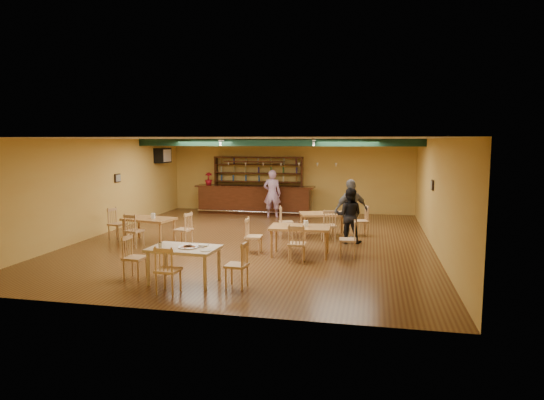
% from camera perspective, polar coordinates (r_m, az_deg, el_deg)
% --- Properties ---
extents(floor, '(12.00, 12.00, 0.00)m').
position_cam_1_polar(floor, '(14.24, -1.92, -4.85)').
color(floor, '#4F2D16').
rests_on(floor, ground).
extents(ceiling_beam, '(10.00, 0.30, 0.25)m').
position_cam_1_polar(ceiling_beam, '(16.66, 0.34, 6.83)').
color(ceiling_beam, black).
rests_on(ceiling_beam, ceiling).
extents(track_rail_left, '(0.05, 2.50, 0.05)m').
position_cam_1_polar(track_rail_left, '(17.69, -5.03, 7.05)').
color(track_rail_left, white).
rests_on(track_rail_left, ceiling).
extents(track_rail_right, '(0.05, 2.50, 0.05)m').
position_cam_1_polar(track_rail_right, '(17.04, 5.41, 7.04)').
color(track_rail_right, white).
rests_on(track_rail_right, ceiling).
extents(ac_unit, '(0.34, 0.70, 0.48)m').
position_cam_1_polar(ac_unit, '(19.51, -12.82, 5.16)').
color(ac_unit, white).
rests_on(ac_unit, wall_left).
extents(picture_left, '(0.04, 0.34, 0.28)m').
position_cam_1_polar(picture_left, '(16.77, -17.84, 2.49)').
color(picture_left, black).
rests_on(picture_left, wall_left).
extents(picture_right, '(0.04, 0.34, 0.28)m').
position_cam_1_polar(picture_right, '(14.18, 18.48, 1.69)').
color(picture_right, black).
rests_on(picture_right, wall_right).
extents(bar_counter, '(4.80, 0.85, 1.13)m').
position_cam_1_polar(bar_counter, '(19.39, -2.05, 0.03)').
color(bar_counter, '#32160A').
rests_on(bar_counter, ground).
extents(back_bar_hutch, '(3.71, 0.40, 2.28)m').
position_cam_1_polar(back_bar_hutch, '(19.94, -1.62, 1.89)').
color(back_bar_hutch, '#32160A').
rests_on(back_bar_hutch, ground).
extents(poinsettia, '(0.37, 0.37, 0.51)m').
position_cam_1_polar(poinsettia, '(19.86, -7.53, 2.53)').
color(poinsettia, maroon).
rests_on(poinsettia, bar_counter).
extents(dining_table_b, '(1.64, 1.25, 0.72)m').
position_cam_1_polar(dining_table_b, '(14.94, 6.17, -2.91)').
color(dining_table_b, '#A8763B').
rests_on(dining_table_b, ground).
extents(dining_table_c, '(1.55, 1.09, 0.71)m').
position_cam_1_polar(dining_table_c, '(14.43, -14.34, -3.47)').
color(dining_table_c, '#A8763B').
rests_on(dining_table_c, ground).
extents(dining_table_d, '(1.56, 0.98, 0.76)m').
position_cam_1_polar(dining_table_d, '(12.39, 3.33, -4.86)').
color(dining_table_d, '#A8763B').
rests_on(dining_table_d, ground).
extents(near_table, '(1.46, 0.99, 0.75)m').
position_cam_1_polar(near_table, '(10.22, -10.35, -7.59)').
color(near_table, '#CAAC87').
rests_on(near_table, ground).
extents(pizza_tray, '(0.40, 0.40, 0.01)m').
position_cam_1_polar(pizza_tray, '(10.09, -9.87, -5.52)').
color(pizza_tray, silver).
rests_on(pizza_tray, near_table).
extents(parmesan_shaker, '(0.08, 0.08, 0.11)m').
position_cam_1_polar(parmesan_shaker, '(10.16, -13.10, -5.24)').
color(parmesan_shaker, '#EAE5C6').
rests_on(parmesan_shaker, near_table).
extents(napkin_stack, '(0.22, 0.17, 0.03)m').
position_cam_1_polar(napkin_stack, '(10.18, -8.14, -5.33)').
color(napkin_stack, white).
rests_on(napkin_stack, near_table).
extents(pizza_server, '(0.33, 0.15, 0.00)m').
position_cam_1_polar(pizza_server, '(10.08, -8.97, -5.46)').
color(pizza_server, silver).
rests_on(pizza_server, pizza_tray).
extents(side_plate, '(0.23, 0.23, 0.01)m').
position_cam_1_polar(side_plate, '(9.75, -7.83, -5.94)').
color(side_plate, white).
rests_on(side_plate, near_table).
extents(patron_bar, '(0.71, 0.50, 1.83)m').
position_cam_1_polar(patron_bar, '(18.35, 0.02, 0.74)').
color(patron_bar, '#9B4FAB').
rests_on(patron_bar, ground).
extents(patron_right_a, '(0.81, 0.66, 1.58)m').
position_cam_1_polar(patron_right_a, '(14.03, 9.12, -1.83)').
color(patron_right_a, black).
rests_on(patron_right_a, ground).
extents(patron_right_b, '(1.14, 0.95, 1.83)m').
position_cam_1_polar(patron_right_b, '(14.15, 9.36, -1.26)').
color(patron_right_b, gray).
rests_on(patron_right_b, ground).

